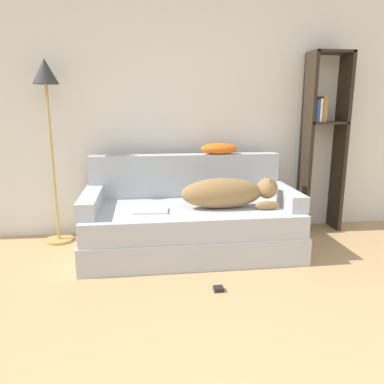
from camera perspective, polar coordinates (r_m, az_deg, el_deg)
The scene contains 11 objects.
wall_back at distance 3.87m, azimuth -0.12°, elevation 13.87°, with size 7.80×0.06×2.70m.
couch at distance 3.39m, azimuth -0.21°, elevation -5.66°, with size 1.87×0.94×0.42m.
couch_backrest at distance 3.66m, azimuth -1.01°, elevation 2.57°, with size 1.83×0.15×0.41m.
couch_arm_left at distance 3.31m, azimuth -15.19°, elevation -1.44°, with size 0.15×0.75×0.14m.
couch_arm_right at distance 3.51m, azimuth 13.89°, elevation -0.53°, with size 0.15×0.75×0.14m.
dog at distance 3.25m, azimuth 5.62°, elevation -0.10°, with size 0.85×0.26×0.27m.
laptop at distance 3.17m, azimuth -6.26°, elevation -2.83°, with size 0.30×0.22×0.02m.
throw_pillow at distance 3.66m, azimuth 4.16°, elevation 6.61°, with size 0.36×0.18×0.11m.
bookshelf at distance 4.10m, azimuth 19.40°, elevation 8.26°, with size 0.41×0.26×1.81m.
floor_lamp at distance 3.70m, azimuth -21.18°, elevation 13.00°, with size 0.27×0.27×1.70m.
power_adapter at distance 2.77m, azimuth 4.06°, elevation -14.51°, with size 0.07×0.07×0.03m.
Camera 1 is at (-0.50, -0.92, 1.30)m, focal length 35.00 mm.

